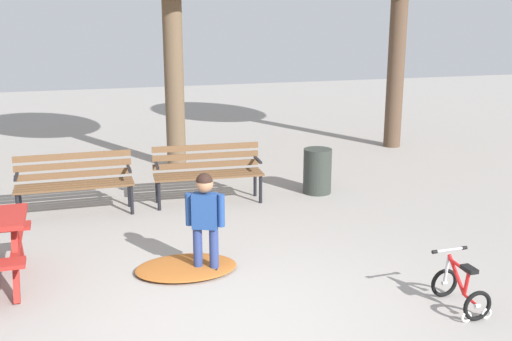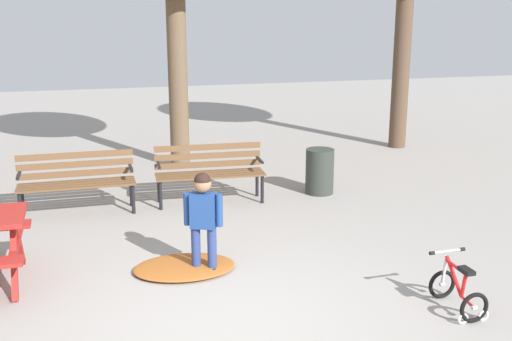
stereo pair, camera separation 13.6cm
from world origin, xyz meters
TOP-DOWN VIEW (x-y plane):
  - ground at (0.00, 0.00)m, footprint 36.00×36.00m
  - park_bench_far_left at (-1.30, 3.69)m, footprint 1.60×0.46m
  - park_bench_left at (0.61, 3.71)m, footprint 1.62×0.55m
  - child_standing at (0.03, 1.20)m, footprint 0.40×0.25m
  - kids_bicycle at (2.20, -0.34)m, footprint 0.39×0.57m
  - leaf_pile at (-0.17, 1.30)m, footprint 1.17×0.85m
  - trash_bin at (2.35, 3.67)m, footprint 0.44×0.44m

SIDE VIEW (x-z plane):
  - ground at x=0.00m, z-range 0.00..0.00m
  - leaf_pile at x=-0.17m, z-range 0.00..0.07m
  - kids_bicycle at x=2.20m, z-range -0.07..0.47m
  - trash_bin at x=2.35m, z-range 0.00..0.70m
  - park_bench_far_left at x=-1.30m, z-range 0.08..0.94m
  - park_bench_left at x=0.61m, z-range 0.08..0.94m
  - child_standing at x=0.03m, z-range 0.10..1.23m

